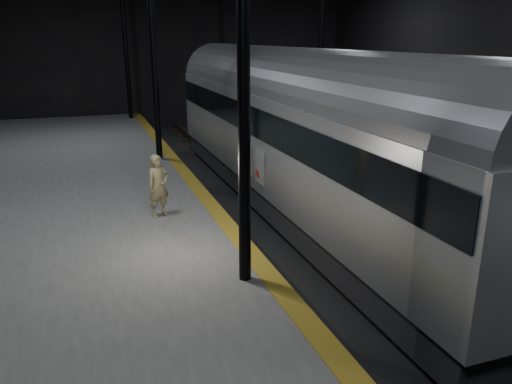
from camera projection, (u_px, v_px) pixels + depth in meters
name	position (u px, v px, depth m)	size (l,w,h in m)	color
ground	(318.00, 234.00, 16.10)	(44.00, 44.00, 0.00)	black
platform_left	(71.00, 251.00, 13.58)	(9.00, 43.80, 1.00)	#4E4E4C
platform_right	(503.00, 196.00, 18.32)	(9.00, 43.80, 1.00)	#4E4E4C
tactile_strip	(221.00, 216.00, 14.78)	(0.50, 43.80, 0.01)	olive
track	(319.00, 232.00, 16.08)	(2.40, 43.00, 0.24)	#3F3328
train	(292.00, 126.00, 17.24)	(3.15, 21.09, 5.64)	#999CA1
woman	(158.00, 186.00, 14.56)	(0.68, 0.44, 1.86)	#8C8156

